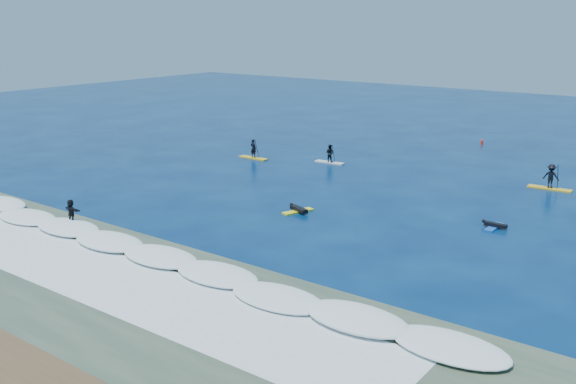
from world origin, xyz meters
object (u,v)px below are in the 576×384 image
Objects in this scene: sup_paddler_center at (330,155)px; prone_paddler_near at (298,210)px; sup_paddler_right at (551,178)px; sup_paddler_left at (253,152)px; prone_paddler_far at (494,226)px; marker_buoy at (482,142)px; wave_surfer at (71,212)px.

sup_paddler_center is 1.21× the size of prone_paddler_near.
sup_paddler_right is at bearing 3.41° from sup_paddler_center.
prone_paddler_near is (12.89, -11.00, -0.48)m from sup_paddler_left.
sup_paddler_center is at bearing 44.09° from prone_paddler_near.
sup_paddler_right is 1.61× the size of prone_paddler_far.
marker_buoy reaches higher than prone_paddler_near.
wave_surfer is at bearing -104.86° from marker_buoy.
sup_paddler_center is 19.99m from prone_paddler_far.
sup_paddler_right is 1.48× the size of wave_surfer.
sup_paddler_center is at bearing 81.37° from wave_surfer.
sup_paddler_right is 11.43m from prone_paddler_far.
sup_paddler_left is at bearing 68.41° from prone_paddler_near.
marker_buoy is at bearing 73.63° from wave_surfer.
wave_surfer is at bearing 157.20° from prone_paddler_near.
sup_paddler_right is at bearing -17.23° from prone_paddler_near.
prone_paddler_far is 0.92× the size of wave_surfer.
prone_paddler_near is at bearing -92.46° from marker_buoy.
wave_surfer reaches higher than prone_paddler_far.
sup_paddler_left reaches higher than prone_paddler_far.
wave_surfer reaches higher than marker_buoy.
prone_paddler_far is at bearing -15.12° from sup_paddler_left.
sup_paddler_left is at bearing 76.40° from prone_paddler_far.
sup_paddler_right is at bearing -53.26° from marker_buoy.
wave_surfer is (3.51, -21.53, 0.22)m from sup_paddler_left.
sup_paddler_right is 17.21m from marker_buoy.
prone_paddler_near is 12.24m from prone_paddler_far.
sup_paddler_center is 17.80m from marker_buoy.
sup_paddler_left reaches higher than sup_paddler_center.
prone_paddler_far is at bearing -49.88° from prone_paddler_near.
sup_paddler_center is (6.52, 2.55, 0.07)m from sup_paddler_left.
wave_surfer is (-20.94, -26.37, 0.00)m from sup_paddler_right.
sup_paddler_left reaches higher than marker_buoy.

